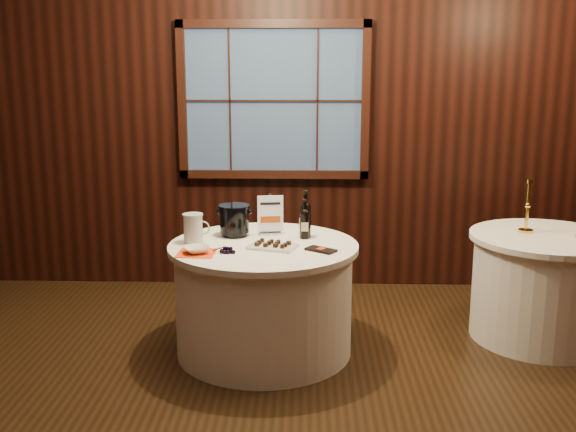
{
  "coord_description": "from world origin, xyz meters",
  "views": [
    {
      "loc": [
        0.29,
        -3.37,
        1.94
      ],
      "look_at": [
        0.17,
        0.9,
        0.99
      ],
      "focal_mm": 42.0,
      "sensor_mm": 36.0,
      "label": 1
    }
  ],
  "objects_px": {
    "ice_bucket": "(234,220)",
    "cracker_bowl": "(196,250)",
    "main_table": "(264,298)",
    "port_bottle_right": "(305,217)",
    "chocolate_plate": "(273,245)",
    "grape_bunch": "(228,250)",
    "sign_stand": "(270,221)",
    "side_table": "(543,286)",
    "port_bottle_left": "(305,221)",
    "chocolate_box": "(321,250)",
    "brass_candlestick": "(527,213)",
    "glass_pitcher": "(193,228)"
  },
  "relations": [
    {
      "from": "chocolate_box",
      "to": "grape_bunch",
      "type": "xyz_separation_m",
      "value": [
        -0.6,
        -0.05,
        0.01
      ]
    },
    {
      "from": "port_bottle_right",
      "to": "grape_bunch",
      "type": "distance_m",
      "value": 0.66
    },
    {
      "from": "main_table",
      "to": "glass_pitcher",
      "type": "bearing_deg",
      "value": 177.22
    },
    {
      "from": "side_table",
      "to": "chocolate_box",
      "type": "bearing_deg",
      "value": -163.87
    },
    {
      "from": "side_table",
      "to": "chocolate_plate",
      "type": "height_order",
      "value": "chocolate_plate"
    },
    {
      "from": "chocolate_plate",
      "to": "grape_bunch",
      "type": "relative_size",
      "value": 2.06
    },
    {
      "from": "sign_stand",
      "to": "chocolate_box",
      "type": "height_order",
      "value": "sign_stand"
    },
    {
      "from": "main_table",
      "to": "port_bottle_right",
      "type": "height_order",
      "value": "port_bottle_right"
    },
    {
      "from": "sign_stand",
      "to": "port_bottle_left",
      "type": "xyz_separation_m",
      "value": [
        0.24,
        -0.11,
        0.02
      ]
    },
    {
      "from": "grape_bunch",
      "to": "cracker_bowl",
      "type": "relative_size",
      "value": 1.04
    },
    {
      "from": "chocolate_plate",
      "to": "grape_bunch",
      "type": "height_order",
      "value": "chocolate_plate"
    },
    {
      "from": "port_bottle_right",
      "to": "ice_bucket",
      "type": "distance_m",
      "value": 0.5
    },
    {
      "from": "port_bottle_left",
      "to": "sign_stand",
      "type": "bearing_deg",
      "value": 155.8
    },
    {
      "from": "grape_bunch",
      "to": "glass_pitcher",
      "type": "distance_m",
      "value": 0.37
    },
    {
      "from": "sign_stand",
      "to": "ice_bucket",
      "type": "distance_m",
      "value": 0.25
    },
    {
      "from": "port_bottle_right",
      "to": "ice_bucket",
      "type": "bearing_deg",
      "value": -159.7
    },
    {
      "from": "chocolate_box",
      "to": "cracker_bowl",
      "type": "bearing_deg",
      "value": -138.52
    },
    {
      "from": "side_table",
      "to": "port_bottle_left",
      "type": "distance_m",
      "value": 1.8
    },
    {
      "from": "chocolate_plate",
      "to": "grape_bunch",
      "type": "xyz_separation_m",
      "value": [
        -0.28,
        -0.12,
        0.0
      ]
    },
    {
      "from": "ice_bucket",
      "to": "brass_candlestick",
      "type": "distance_m",
      "value": 2.09
    },
    {
      "from": "side_table",
      "to": "cracker_bowl",
      "type": "height_order",
      "value": "cracker_bowl"
    },
    {
      "from": "cracker_bowl",
      "to": "brass_candlestick",
      "type": "relative_size",
      "value": 0.42
    },
    {
      "from": "chocolate_plate",
      "to": "main_table",
      "type": "bearing_deg",
      "value": 123.54
    },
    {
      "from": "sign_stand",
      "to": "glass_pitcher",
      "type": "xyz_separation_m",
      "value": [
        -0.51,
        -0.24,
        0.0
      ]
    },
    {
      "from": "glass_pitcher",
      "to": "chocolate_box",
      "type": "bearing_deg",
      "value": -10.37
    },
    {
      "from": "port_bottle_right",
      "to": "chocolate_plate",
      "type": "relative_size",
      "value": 0.94
    },
    {
      "from": "chocolate_box",
      "to": "grape_bunch",
      "type": "bearing_deg",
      "value": -138.95
    },
    {
      "from": "port_bottle_left",
      "to": "ice_bucket",
      "type": "bearing_deg",
      "value": 172.8
    },
    {
      "from": "side_table",
      "to": "cracker_bowl",
      "type": "xyz_separation_m",
      "value": [
        -2.41,
        -0.54,
        0.41
      ]
    },
    {
      "from": "side_table",
      "to": "chocolate_plate",
      "type": "bearing_deg",
      "value": -168.27
    },
    {
      "from": "port_bottle_right",
      "to": "ice_bucket",
      "type": "height_order",
      "value": "port_bottle_right"
    },
    {
      "from": "glass_pitcher",
      "to": "cracker_bowl",
      "type": "bearing_deg",
      "value": -75.0
    },
    {
      "from": "side_table",
      "to": "grape_bunch",
      "type": "relative_size",
      "value": 6.34
    },
    {
      "from": "sign_stand",
      "to": "brass_candlestick",
      "type": "height_order",
      "value": "brass_candlestick"
    },
    {
      "from": "side_table",
      "to": "brass_candlestick",
      "type": "distance_m",
      "value": 0.54
    },
    {
      "from": "main_table",
      "to": "chocolate_box",
      "type": "distance_m",
      "value": 0.57
    },
    {
      "from": "sign_stand",
      "to": "chocolate_box",
      "type": "relative_size",
      "value": 1.48
    },
    {
      "from": "port_bottle_right",
      "to": "chocolate_plate",
      "type": "distance_m",
      "value": 0.38
    },
    {
      "from": "port_bottle_left",
      "to": "glass_pitcher",
      "type": "xyz_separation_m",
      "value": [
        -0.75,
        -0.14,
        -0.02
      ]
    },
    {
      "from": "chocolate_plate",
      "to": "sign_stand",
      "type": "bearing_deg",
      "value": 95.5
    },
    {
      "from": "main_table",
      "to": "cracker_bowl",
      "type": "relative_size",
      "value": 7.83
    },
    {
      "from": "main_table",
      "to": "port_bottle_right",
      "type": "distance_m",
      "value": 0.63
    },
    {
      "from": "main_table",
      "to": "chocolate_plate",
      "type": "xyz_separation_m",
      "value": [
        0.07,
        -0.1,
        0.4
      ]
    },
    {
      "from": "ice_bucket",
      "to": "chocolate_box",
      "type": "distance_m",
      "value": 0.72
    },
    {
      "from": "sign_stand",
      "to": "cracker_bowl",
      "type": "distance_m",
      "value": 0.68
    },
    {
      "from": "side_table",
      "to": "sign_stand",
      "type": "distance_m",
      "value": 2.03
    },
    {
      "from": "main_table",
      "to": "sign_stand",
      "type": "relative_size",
      "value": 4.38
    },
    {
      "from": "port_bottle_left",
      "to": "ice_bucket",
      "type": "xyz_separation_m",
      "value": [
        -0.49,
        0.06,
        -0.0
      ]
    },
    {
      "from": "chocolate_plate",
      "to": "grape_bunch",
      "type": "bearing_deg",
      "value": -156.97
    },
    {
      "from": "ice_bucket",
      "to": "cracker_bowl",
      "type": "relative_size",
      "value": 1.36
    }
  ]
}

